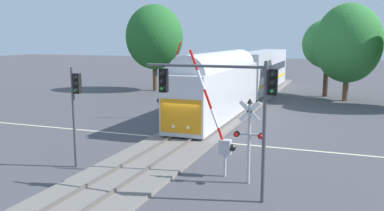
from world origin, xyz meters
name	(u,v)px	position (x,y,z in m)	size (l,w,h in m)	color
ground_plane	(186,139)	(0.00, 0.00, 0.00)	(220.00, 220.00, 0.00)	#47474C
road_centre_stripe	(186,139)	(0.00, 0.00, 0.00)	(44.00, 0.20, 0.01)	beige
railway_track	(186,138)	(0.00, 0.00, 0.10)	(4.40, 80.00, 0.32)	slate
commuter_train	(244,75)	(0.00, 16.64, 2.79)	(3.04, 37.82, 5.16)	silver
crossing_gate_near	(222,136)	(4.20, -6.09, 1.95)	(2.35, 0.40, 6.02)	#B7B7BC
crossing_signal_mast	(249,132)	(5.63, -6.69, 2.39)	(1.36, 0.44, 3.92)	#B2B2B7
crossing_gate_far	(164,94)	(-4.21, 6.09, 1.99)	(2.21, 0.40, 6.23)	#B7B7BC
traffic_signal_near_right	(228,95)	(5.17, -8.63, 4.32)	(5.51, 0.38, 5.69)	#4C4C51
traffic_signal_median	(75,101)	(-3.05, -7.37, 3.44)	(0.53, 0.38, 5.13)	#4C4C51
oak_far_right	(348,43)	(9.78, 21.33, 6.01)	(6.85, 6.85, 10.10)	brown
pine_left_background	(155,37)	(-12.68, 22.20, 6.64)	(7.08, 7.08, 10.64)	brown
elm_centre_background	(328,44)	(7.67, 24.07, 5.88)	(5.55, 5.55, 8.66)	#4C3828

